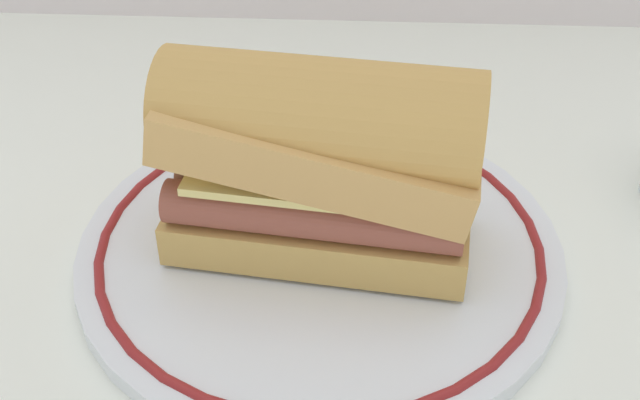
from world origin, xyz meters
The scene contains 3 objects.
ground_plane centered at (0.00, 0.00, 0.00)m, with size 1.50×1.50×0.00m, color white.
plate centered at (0.03, -0.01, 0.01)m, with size 0.30×0.30×0.01m.
sausage_sandwich centered at (0.03, -0.01, 0.08)m, with size 0.19×0.10×0.12m.
Camera 1 is at (0.05, -0.39, 0.34)m, focal length 46.34 mm.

